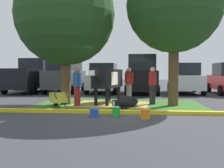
% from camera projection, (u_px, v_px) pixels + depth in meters
% --- Properties ---
extents(ground_plane, '(80.00, 80.00, 0.00)m').
position_uv_depth(ground_plane, '(116.00, 113.00, 9.22)').
color(ground_plane, '#38383D').
extents(grass_island, '(7.23, 4.55, 0.02)m').
position_uv_depth(grass_island, '(118.00, 105.00, 11.46)').
color(grass_island, '#386B28').
rests_on(grass_island, ground).
extents(curb_yellow, '(8.43, 0.24, 0.12)m').
position_uv_depth(curb_yellow, '(113.00, 112.00, 9.04)').
color(curb_yellow, yellow).
rests_on(curb_yellow, ground).
extents(hay_bedding, '(3.43, 2.72, 0.04)m').
position_uv_depth(hay_bedding, '(111.00, 104.00, 11.41)').
color(hay_bedding, tan).
rests_on(hay_bedding, ground).
extents(shade_tree_left, '(4.37, 4.37, 6.10)m').
position_uv_depth(shade_tree_left, '(65.00, 16.00, 11.46)').
color(shade_tree_left, brown).
rests_on(shade_tree_left, ground).
extents(shade_tree_right, '(3.99, 3.99, 6.23)m').
position_uv_depth(shade_tree_right, '(174.00, 5.00, 10.88)').
color(shade_tree_right, '#4C3823').
rests_on(shade_tree_right, ground).
extents(cow_holstein, '(1.17, 3.09, 1.60)m').
position_uv_depth(cow_holstein, '(107.00, 79.00, 11.47)').
color(cow_holstein, black).
rests_on(cow_holstein, ground).
extents(calf_lying, '(1.12, 1.18, 0.48)m').
position_uv_depth(calf_lying, '(127.00, 102.00, 10.32)').
color(calf_lying, black).
rests_on(calf_lying, ground).
extents(person_handler, '(0.34, 0.51, 1.66)m').
position_uv_depth(person_handler, '(152.00, 84.00, 11.42)').
color(person_handler, black).
rests_on(person_handler, ground).
extents(person_visitor_near, '(0.43, 0.37, 1.63)m').
position_uv_depth(person_visitor_near, '(129.00, 83.00, 12.76)').
color(person_visitor_near, slate).
rests_on(person_visitor_near, ground).
extents(person_visitor_far, '(0.40, 0.41, 1.62)m').
position_uv_depth(person_visitor_far, '(77.00, 86.00, 10.79)').
color(person_visitor_far, maroon).
rests_on(person_visitor_far, ground).
extents(wheelbarrow, '(1.11, 1.55, 0.63)m').
position_uv_depth(wheelbarrow, '(58.00, 98.00, 10.69)').
color(wheelbarrow, gold).
rests_on(wheelbarrow, ground).
extents(bucket_blue, '(0.30, 0.30, 0.25)m').
position_uv_depth(bucket_blue, '(94.00, 113.00, 8.35)').
color(bucket_blue, blue).
rests_on(bucket_blue, ground).
extents(bucket_green, '(0.28, 0.28, 0.31)m').
position_uv_depth(bucket_green, '(116.00, 112.00, 8.44)').
color(bucket_green, green).
rests_on(bucket_green, ground).
extents(bucket_orange, '(0.32, 0.32, 0.31)m').
position_uv_depth(bucket_orange, '(145.00, 114.00, 7.96)').
color(bucket_orange, orange).
rests_on(bucket_orange, ground).
extents(pickup_truck_black, '(2.30, 5.44, 2.42)m').
position_uv_depth(pickup_truck_black, '(31.00, 76.00, 18.50)').
color(pickup_truck_black, black).
rests_on(pickup_truck_black, ground).
extents(suv_dark_grey, '(2.19, 4.64, 2.52)m').
position_uv_depth(suv_dark_grey, '(65.00, 74.00, 18.25)').
color(suv_dark_grey, '#3D3D42').
rests_on(suv_dark_grey, ground).
extents(sedan_silver, '(2.09, 4.44, 2.02)m').
position_uv_depth(sedan_silver, '(104.00, 79.00, 17.91)').
color(sedan_silver, silver).
rests_on(sedan_silver, ground).
extents(suv_black, '(2.19, 4.64, 2.52)m').
position_uv_depth(suv_black, '(142.00, 74.00, 17.29)').
color(suv_black, black).
rests_on(suv_black, ground).
extents(hatchback_white, '(2.09, 4.44, 2.02)m').
position_uv_depth(hatchback_white, '(185.00, 79.00, 17.49)').
color(hatchback_white, silver).
rests_on(hatchback_white, ground).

